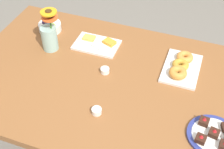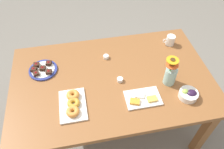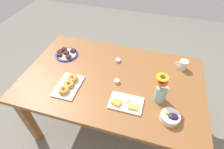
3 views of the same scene
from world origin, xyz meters
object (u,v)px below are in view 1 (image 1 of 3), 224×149
(dining_table, at_px, (112,91))
(grape_bowl, at_px, (50,26))
(croissant_platter, at_px, (181,67))
(flower_vase, at_px, (49,36))
(jam_cup_berry, at_px, (97,111))
(dessert_plate, at_px, (214,135))
(cheese_platter, at_px, (97,44))
(jam_cup_honey, at_px, (105,70))

(dining_table, distance_m, grape_bowl, 0.60)
(croissant_platter, height_order, flower_vase, flower_vase)
(jam_cup_berry, distance_m, dessert_plate, 0.54)
(croissant_platter, bearing_deg, grape_bowl, 174.32)
(cheese_platter, bearing_deg, croissant_platter, -4.58)
(grape_bowl, xyz_separation_m, flower_vase, (0.09, -0.16, 0.06))
(jam_cup_berry, bearing_deg, dining_table, 91.89)
(jam_cup_honey, bearing_deg, cheese_platter, 121.99)
(dining_table, height_order, jam_cup_berry, jam_cup_berry)
(dining_table, xyz_separation_m, flower_vase, (-0.42, 0.13, 0.18))
(jam_cup_honey, xyz_separation_m, jam_cup_berry, (0.06, -0.28, 0.00))
(dining_table, distance_m, dessert_plate, 0.58)
(grape_bowl, bearing_deg, jam_cup_berry, -44.75)
(cheese_platter, xyz_separation_m, flower_vase, (-0.24, -0.12, 0.08))
(dining_table, xyz_separation_m, cheese_platter, (-0.18, 0.24, 0.10))
(cheese_platter, height_order, jam_cup_berry, cheese_platter)
(dining_table, height_order, cheese_platter, cheese_platter)
(grape_bowl, bearing_deg, cheese_platter, -7.32)
(dessert_plate, bearing_deg, croissant_platter, 119.43)
(croissant_platter, bearing_deg, cheese_platter, 175.42)
(croissant_platter, xyz_separation_m, jam_cup_honey, (-0.38, -0.16, -0.01))
(dessert_plate, bearing_deg, cheese_platter, 149.36)
(jam_cup_berry, bearing_deg, flower_vase, 140.05)
(dining_table, xyz_separation_m, jam_cup_berry, (0.01, -0.23, 0.10))
(grape_bowl, relative_size, flower_vase, 0.54)
(jam_cup_honey, distance_m, jam_cup_berry, 0.28)
(cheese_platter, bearing_deg, flower_vase, -154.55)
(dining_table, distance_m, jam_cup_berry, 0.25)
(grape_bowl, xyz_separation_m, croissant_platter, (0.84, -0.08, -0.01))
(cheese_platter, relative_size, flower_vase, 1.01)
(dining_table, height_order, flower_vase, flower_vase)
(cheese_platter, distance_m, dessert_plate, 0.84)
(jam_cup_berry, bearing_deg, grape_bowl, 135.25)
(grape_bowl, distance_m, dessert_plate, 1.16)
(croissant_platter, distance_m, flower_vase, 0.76)
(grape_bowl, height_order, jam_cup_berry, grape_bowl)
(dessert_plate, bearing_deg, dining_table, 161.20)
(dining_table, xyz_separation_m, grape_bowl, (-0.52, 0.29, 0.12))
(jam_cup_honey, relative_size, jam_cup_berry, 1.00)
(dining_table, distance_m, flower_vase, 0.48)
(croissant_platter, bearing_deg, flower_vase, -174.27)
(cheese_platter, relative_size, croissant_platter, 0.93)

